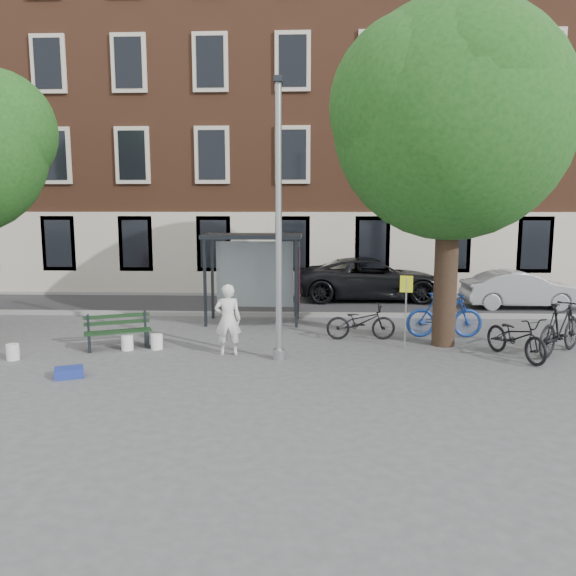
% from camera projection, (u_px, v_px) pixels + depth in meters
% --- Properties ---
extents(ground, '(90.00, 90.00, 0.00)m').
position_uv_depth(ground, '(279.00, 359.00, 12.63)').
color(ground, '#4C4C4F').
rests_on(ground, ground).
extents(road, '(40.00, 4.00, 0.01)m').
position_uv_depth(road, '(291.00, 305.00, 19.55)').
color(road, '#28282B').
rests_on(road, ground).
extents(curb_near, '(40.00, 0.25, 0.12)m').
position_uv_depth(curb_near, '(288.00, 314.00, 17.57)').
color(curb_near, gray).
rests_on(curb_near, ground).
extents(curb_far, '(40.00, 0.25, 0.12)m').
position_uv_depth(curb_far, '(293.00, 294.00, 21.52)').
color(curb_far, gray).
rests_on(curb_far, ground).
extents(building_row, '(30.00, 8.00, 14.00)m').
position_uv_depth(building_row, '(296.00, 123.00, 24.47)').
color(building_row, brown).
rests_on(building_row, ground).
extents(lamppost, '(0.28, 0.35, 6.11)m').
position_uv_depth(lamppost, '(279.00, 236.00, 12.23)').
color(lamppost, '#9EA0A3').
rests_on(lamppost, ground).
extents(tree_right, '(5.76, 5.60, 8.20)m').
position_uv_depth(tree_right, '(454.00, 111.00, 13.02)').
color(tree_right, black).
rests_on(tree_right, ground).
extents(bus_shelter, '(2.85, 1.45, 2.62)m').
position_uv_depth(bus_shelter, '(266.00, 258.00, 16.44)').
color(bus_shelter, '#1E2328').
rests_on(bus_shelter, ground).
extents(painter, '(0.66, 0.48, 1.66)m').
position_uv_depth(painter, '(228.00, 320.00, 12.92)').
color(painter, white).
rests_on(painter, ground).
extents(bench, '(1.63, 1.05, 0.80)m').
position_uv_depth(bench, '(118.00, 333.00, 13.60)').
color(bench, '#1E2328').
rests_on(bench, ground).
extents(bike_a, '(1.80, 0.70, 0.93)m').
position_uv_depth(bike_a, '(361.00, 322.00, 14.47)').
color(bike_a, black).
rests_on(bike_a, ground).
extents(bike_b, '(1.98, 0.57, 1.19)m').
position_uv_depth(bike_b, '(444.00, 315.00, 14.68)').
color(bike_b, navy).
rests_on(bike_b, ground).
extents(bike_c, '(1.31, 2.01, 1.00)m').
position_uv_depth(bike_c, '(516.00, 337.00, 12.66)').
color(bike_c, black).
rests_on(bike_c, ground).
extents(bike_d, '(1.92, 1.84, 1.25)m').
position_uv_depth(bike_d, '(561.00, 328.00, 12.99)').
color(bike_d, black).
rests_on(bike_d, ground).
extents(car_dark, '(5.63, 2.75, 1.54)m').
position_uv_depth(car_dark, '(372.00, 279.00, 20.70)').
color(car_dark, black).
rests_on(car_dark, ground).
extents(car_silver, '(3.84, 1.42, 1.25)m').
position_uv_depth(car_silver, '(520.00, 289.00, 18.97)').
color(car_silver, '#A0A1A7').
rests_on(car_silver, ground).
extents(blue_crate, '(0.66, 0.58, 0.20)m').
position_uv_depth(blue_crate, '(69.00, 372.00, 11.31)').
color(blue_crate, navy).
rests_on(blue_crate, ground).
extents(bucket_a, '(0.33, 0.33, 0.36)m').
position_uv_depth(bucket_a, '(13.00, 352.00, 12.58)').
color(bucket_a, silver).
rests_on(bucket_a, ground).
extents(bucket_b, '(0.30, 0.30, 0.36)m').
position_uv_depth(bucket_b, '(157.00, 342.00, 13.52)').
color(bucket_b, white).
rests_on(bucket_b, ground).
extents(bucket_c, '(0.32, 0.32, 0.36)m').
position_uv_depth(bucket_c, '(127.00, 343.00, 13.44)').
color(bucket_c, white).
rests_on(bucket_c, ground).
extents(notice_sign, '(0.30, 0.10, 1.77)m').
position_uv_depth(notice_sign, '(406.00, 297.00, 13.49)').
color(notice_sign, '#9EA0A3').
rests_on(notice_sign, ground).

